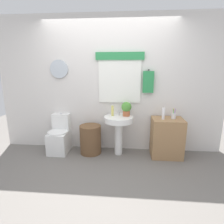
# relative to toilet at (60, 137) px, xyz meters

# --- Properties ---
(ground_plane) EXTENTS (8.00, 8.00, 0.00)m
(ground_plane) POSITION_rel_toilet_xyz_m (0.97, -0.88, -0.29)
(ground_plane) COLOR slate
(back_wall) EXTENTS (4.40, 0.18, 2.60)m
(back_wall) POSITION_rel_toilet_xyz_m (0.97, 0.27, 1.02)
(back_wall) COLOR silver
(back_wall) RESTS_ON ground_plane
(toilet) EXTENTS (0.38, 0.51, 0.75)m
(toilet) POSITION_rel_toilet_xyz_m (0.00, 0.00, 0.00)
(toilet) COLOR white
(toilet) RESTS_ON ground_plane
(laundry_hamper) EXTENTS (0.41, 0.41, 0.56)m
(laundry_hamper) POSITION_rel_toilet_xyz_m (0.62, -0.03, -0.01)
(laundry_hamper) COLOR brown
(laundry_hamper) RESTS_ON ground_plane
(pedestal_sink) EXTENTS (0.54, 0.54, 0.75)m
(pedestal_sink) POSITION_rel_toilet_xyz_m (1.17, -0.03, 0.29)
(pedestal_sink) COLOR white
(pedestal_sink) RESTS_ON ground_plane
(faucet) EXTENTS (0.03, 0.03, 0.10)m
(faucet) POSITION_rel_toilet_xyz_m (1.17, 0.09, 0.51)
(faucet) COLOR silver
(faucet) RESTS_ON pedestal_sink
(wooden_cabinet) EXTENTS (0.56, 0.44, 0.73)m
(wooden_cabinet) POSITION_rel_toilet_xyz_m (2.07, -0.03, 0.08)
(wooden_cabinet) COLOR #9E754C
(wooden_cabinet) RESTS_ON ground_plane
(soap_bottle) EXTENTS (0.05, 0.05, 0.19)m
(soap_bottle) POSITION_rel_toilet_xyz_m (1.05, 0.02, 0.56)
(soap_bottle) COLOR #DBD166
(soap_bottle) RESTS_ON pedestal_sink
(potted_plant) EXTENTS (0.19, 0.19, 0.27)m
(potted_plant) POSITION_rel_toilet_xyz_m (1.31, 0.03, 0.61)
(potted_plant) COLOR #AD5B38
(potted_plant) RESTS_ON pedestal_sink
(lotion_bottle) EXTENTS (0.05, 0.05, 0.21)m
(lotion_bottle) POSITION_rel_toilet_xyz_m (1.97, -0.07, 0.55)
(lotion_bottle) COLOR white
(lotion_bottle) RESTS_ON wooden_cabinet
(toothbrush_cup) EXTENTS (0.08, 0.08, 0.19)m
(toothbrush_cup) POSITION_rel_toilet_xyz_m (2.17, -0.01, 0.49)
(toothbrush_cup) COLOR silver
(toothbrush_cup) RESTS_ON wooden_cabinet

